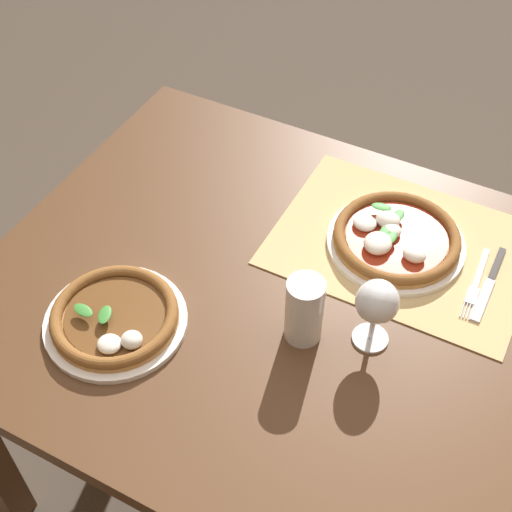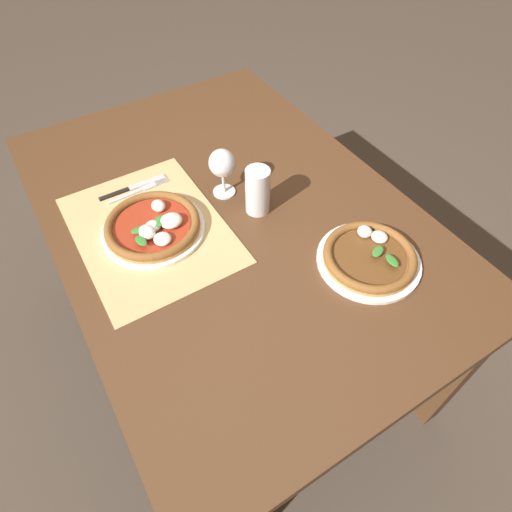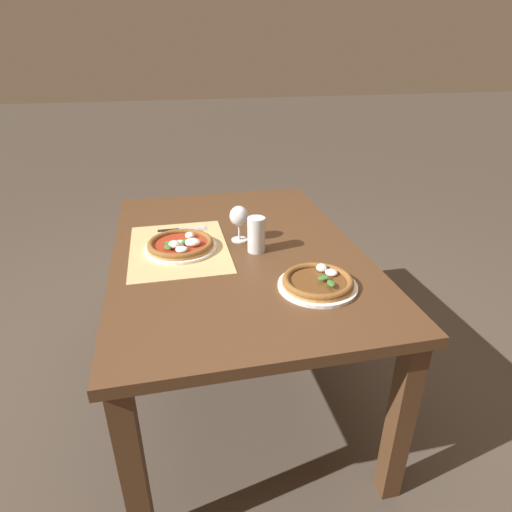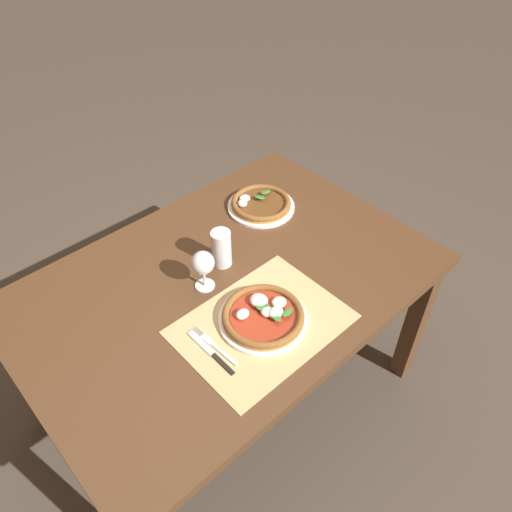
% 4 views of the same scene
% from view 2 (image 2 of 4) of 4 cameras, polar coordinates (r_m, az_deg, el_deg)
% --- Properties ---
extents(ground_plane, '(24.00, 24.00, 0.00)m').
position_cam_2_polar(ground_plane, '(1.88, -2.60, -10.31)').
color(ground_plane, '#473D33').
extents(dining_table, '(1.45, 1.00, 0.74)m').
position_cam_2_polar(dining_table, '(1.36, -3.56, 3.45)').
color(dining_table, '#4C301C').
rests_on(dining_table, ground).
extents(paper_placemat, '(0.53, 0.40, 0.00)m').
position_cam_2_polar(paper_placemat, '(1.27, -13.99, 3.47)').
color(paper_placemat, tan).
rests_on(paper_placemat, dining_table).
extents(pizza_near, '(0.29, 0.29, 0.05)m').
position_cam_2_polar(pizza_near, '(1.24, -13.52, 3.91)').
color(pizza_near, white).
rests_on(pizza_near, paper_placemat).
extents(pizza_far, '(0.28, 0.28, 0.05)m').
position_cam_2_polar(pizza_far, '(1.18, 14.88, -0.12)').
color(pizza_far, white).
rests_on(pizza_far, dining_table).
extents(wine_glass, '(0.08, 0.08, 0.16)m').
position_cam_2_polar(wine_glass, '(1.28, -4.53, 12.01)').
color(wine_glass, silver).
rests_on(wine_glass, dining_table).
extents(pint_glass, '(0.07, 0.07, 0.15)m').
position_cam_2_polar(pint_glass, '(1.24, 0.22, 8.58)').
color(pint_glass, silver).
rests_on(pint_glass, dining_table).
extents(fork, '(0.03, 0.20, 0.00)m').
position_cam_2_polar(fork, '(1.39, -15.32, 8.42)').
color(fork, '#B7B7BC').
rests_on(fork, paper_placemat).
extents(knife, '(0.02, 0.22, 0.01)m').
position_cam_2_polar(knife, '(1.41, -16.09, 8.78)').
color(knife, black).
rests_on(knife, paper_placemat).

